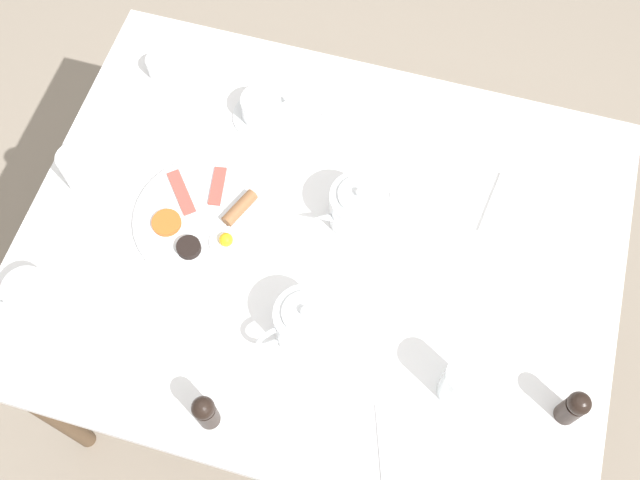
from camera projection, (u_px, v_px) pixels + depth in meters
The scene contains 15 objects.
ground_plane at pixel (320, 352), 2.21m from camera, with size 8.00×8.00×0.00m, color gray.
table at pixel (320, 258), 1.59m from camera, with size 0.94×1.21×0.75m.
breakfast_plate at pixel (205, 219), 1.54m from camera, with size 0.29×0.29×0.04m.
teapot_near at pixel (304, 322), 1.40m from camera, with size 0.15×0.16×0.12m.
teapot_far at pixel (359, 206), 1.51m from camera, with size 0.14×0.17×0.12m.
teacup_with_saucer_left at pixel (262, 109), 1.63m from camera, with size 0.13×0.13×0.06m.
teacup_with_saucer_right at pixel (30, 294), 1.45m from camera, with size 0.13×0.13×0.06m.
water_glass_tall at pixel (459, 383), 1.34m from camera, with size 0.07×0.07×0.12m.
water_glass_short at pixel (78, 173), 1.53m from camera, with size 0.07×0.07×0.11m.
creamer_jug at pixel (160, 66), 1.69m from camera, with size 0.08×0.06×0.05m.
pepper_grinder at pixel (206, 412), 1.32m from camera, with size 0.04×0.04×0.11m.
salt_grinder at pixel (574, 407), 1.32m from camera, with size 0.04×0.04×0.11m.
napkin_folded at pixel (515, 211), 1.55m from camera, with size 0.16×0.13×0.01m.
fork_by_plate at pixel (383, 451), 1.35m from camera, with size 0.16×0.07×0.00m.
knife_by_plate at pixel (370, 116), 1.66m from camera, with size 0.07×0.21×0.00m.
Camera 1 is at (-0.62, -0.18, 2.14)m, focal length 42.00 mm.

